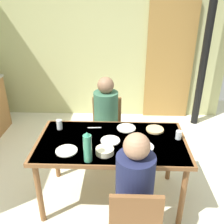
{
  "coord_description": "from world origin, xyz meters",
  "views": [
    {
      "loc": [
        0.41,
        -2.1,
        2.12
      ],
      "look_at": [
        0.33,
        0.2,
        1.01
      ],
      "focal_mm": 40.01,
      "sensor_mm": 36.0,
      "label": 1
    }
  ],
  "objects_px": {
    "dining_table": "(112,147)",
    "serving_bowl_center": "(105,151)",
    "chair_far_diner": "(107,126)",
    "water_bottle_green_near": "(88,147)",
    "chair_near_diner": "(134,222)",
    "person_far_diner": "(106,111)",
    "person_near_diner": "(135,182)"
  },
  "relations": [
    {
      "from": "dining_table",
      "to": "person_far_diner",
      "type": "relative_size",
      "value": 1.97
    },
    {
      "from": "person_near_diner",
      "to": "serving_bowl_center",
      "type": "height_order",
      "value": "person_near_diner"
    },
    {
      "from": "dining_table",
      "to": "chair_far_diner",
      "type": "bearing_deg",
      "value": 96.86
    },
    {
      "from": "chair_near_diner",
      "to": "serving_bowl_center",
      "type": "relative_size",
      "value": 5.12
    },
    {
      "from": "chair_far_diner",
      "to": "person_far_diner",
      "type": "bearing_deg",
      "value": 90.0
    },
    {
      "from": "person_far_diner",
      "to": "person_near_diner",
      "type": "bearing_deg",
      "value": 103.31
    },
    {
      "from": "chair_near_diner",
      "to": "person_far_diner",
      "type": "bearing_deg",
      "value": 102.04
    },
    {
      "from": "chair_far_diner",
      "to": "water_bottle_green_near",
      "type": "relative_size",
      "value": 2.95
    },
    {
      "from": "water_bottle_green_near",
      "to": "serving_bowl_center",
      "type": "height_order",
      "value": "water_bottle_green_near"
    },
    {
      "from": "chair_far_diner",
      "to": "dining_table",
      "type": "bearing_deg",
      "value": 96.86
    },
    {
      "from": "chair_far_diner",
      "to": "water_bottle_green_near",
      "type": "height_order",
      "value": "water_bottle_green_near"
    },
    {
      "from": "chair_near_diner",
      "to": "serving_bowl_center",
      "type": "distance_m",
      "value": 0.66
    },
    {
      "from": "person_near_diner",
      "to": "water_bottle_green_near",
      "type": "relative_size",
      "value": 2.61
    },
    {
      "from": "person_far_diner",
      "to": "water_bottle_green_near",
      "type": "distance_m",
      "value": 0.97
    },
    {
      "from": "person_far_diner",
      "to": "water_bottle_green_near",
      "type": "height_order",
      "value": "person_far_diner"
    },
    {
      "from": "dining_table",
      "to": "water_bottle_green_near",
      "type": "distance_m",
      "value": 0.44
    },
    {
      "from": "chair_far_diner",
      "to": "person_far_diner",
      "type": "relative_size",
      "value": 1.13
    },
    {
      "from": "chair_near_diner",
      "to": "person_near_diner",
      "type": "relative_size",
      "value": 1.13
    },
    {
      "from": "dining_table",
      "to": "person_near_diner",
      "type": "height_order",
      "value": "person_near_diner"
    },
    {
      "from": "chair_near_diner",
      "to": "chair_far_diner",
      "type": "xyz_separation_m",
      "value": [
        -0.3,
        1.52,
        0.0
      ]
    },
    {
      "from": "chair_far_diner",
      "to": "serving_bowl_center",
      "type": "relative_size",
      "value": 5.12
    },
    {
      "from": "dining_table",
      "to": "chair_far_diner",
      "type": "xyz_separation_m",
      "value": [
        -0.09,
        0.76,
        -0.18
      ]
    },
    {
      "from": "dining_table",
      "to": "serving_bowl_center",
      "type": "xyz_separation_m",
      "value": [
        -0.05,
        -0.22,
        0.1
      ]
    },
    {
      "from": "chair_near_diner",
      "to": "water_bottle_green_near",
      "type": "distance_m",
      "value": 0.71
    },
    {
      "from": "serving_bowl_center",
      "to": "chair_near_diner",
      "type": "bearing_deg",
      "value": -64.39
    },
    {
      "from": "dining_table",
      "to": "chair_far_diner",
      "type": "distance_m",
      "value": 0.79
    },
    {
      "from": "person_near_diner",
      "to": "water_bottle_green_near",
      "type": "bearing_deg",
      "value": 144.18
    },
    {
      "from": "serving_bowl_center",
      "to": "water_bottle_green_near",
      "type": "bearing_deg",
      "value": -141.22
    },
    {
      "from": "person_far_diner",
      "to": "dining_table",
      "type": "bearing_deg",
      "value": 98.33
    },
    {
      "from": "chair_near_diner",
      "to": "water_bottle_green_near",
      "type": "height_order",
      "value": "water_bottle_green_near"
    },
    {
      "from": "dining_table",
      "to": "water_bottle_green_near",
      "type": "height_order",
      "value": "water_bottle_green_near"
    },
    {
      "from": "person_near_diner",
      "to": "water_bottle_green_near",
      "type": "height_order",
      "value": "person_near_diner"
    }
  ]
}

